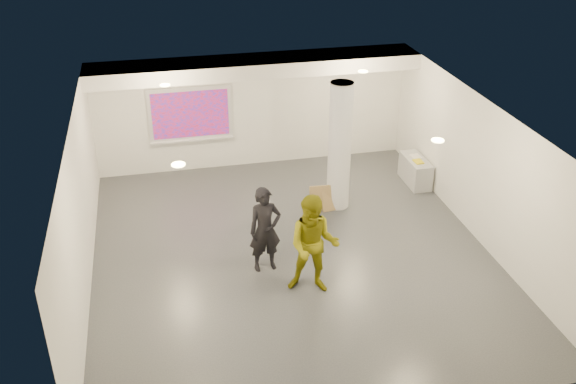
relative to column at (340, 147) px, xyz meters
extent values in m
cube|color=#36393E|center=(-1.50, -1.80, -1.50)|extent=(8.00, 9.00, 0.01)
cube|color=white|center=(-1.50, -1.80, 1.50)|extent=(8.00, 9.00, 0.01)
cube|color=silver|center=(-1.50, 2.70, 0.00)|extent=(8.00, 0.01, 3.00)
cube|color=silver|center=(-1.50, -6.30, 0.00)|extent=(8.00, 0.01, 3.00)
cube|color=silver|center=(-5.50, -1.80, 0.00)|extent=(0.01, 9.00, 3.00)
cube|color=silver|center=(2.50, -1.80, 0.00)|extent=(0.01, 9.00, 3.00)
cube|color=silver|center=(-1.50, 2.15, 1.32)|extent=(8.00, 1.10, 0.36)
cylinder|color=#FFEB8A|center=(-3.70, 0.70, 1.48)|extent=(0.22, 0.22, 0.02)
cylinder|color=#FFEB8A|center=(0.70, 0.70, 1.48)|extent=(0.22, 0.22, 0.02)
cylinder|color=#FFEB8A|center=(-3.70, -3.30, 1.48)|extent=(0.22, 0.22, 0.02)
cylinder|color=#FFEB8A|center=(0.70, -3.30, 1.48)|extent=(0.22, 0.22, 0.02)
cylinder|color=silver|center=(0.00, 0.00, 0.00)|extent=(0.52, 0.52, 3.00)
cube|color=silver|center=(-3.10, 2.66, 0.05)|extent=(2.10, 0.06, 1.40)
cube|color=#012CAE|center=(-3.10, 2.62, 0.05)|extent=(1.90, 0.01, 1.20)
cube|color=silver|center=(-3.10, 2.60, -0.65)|extent=(2.10, 0.08, 0.04)
cube|color=#999B9F|center=(2.22, 0.70, -1.17)|extent=(0.47, 1.12, 0.65)
cube|color=silver|center=(2.25, 0.83, -0.84)|extent=(0.25, 0.31, 0.02)
cube|color=yellow|center=(2.19, 0.52, -0.83)|extent=(0.21, 0.28, 0.03)
cube|color=olive|center=(-0.42, -0.13, -1.19)|extent=(0.57, 0.15, 0.62)
cube|color=olive|center=(-0.21, -0.17, -1.26)|extent=(0.45, 0.23, 0.47)
imported|color=black|center=(-2.12, -2.15, -0.62)|extent=(0.69, 0.49, 1.76)
imported|color=olive|center=(-1.39, -3.04, -0.51)|extent=(1.15, 1.02, 1.97)
camera|label=1|loc=(-4.01, -12.59, 5.83)|focal=40.00mm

